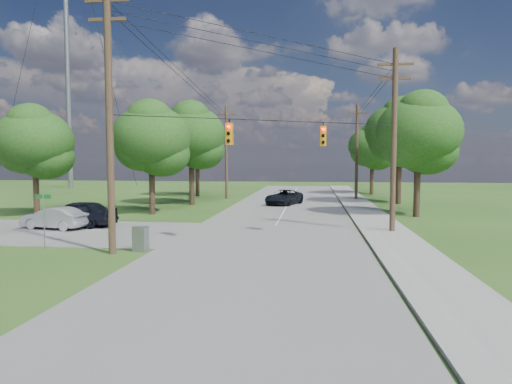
# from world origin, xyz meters

# --- Properties ---
(ground) EXTENTS (140.00, 140.00, 0.00)m
(ground) POSITION_xyz_m (0.00, 0.00, 0.00)
(ground) COLOR #2D541C
(ground) RESTS_ON ground
(main_road) EXTENTS (10.00, 100.00, 0.03)m
(main_road) POSITION_xyz_m (2.00, 5.00, 0.01)
(main_road) COLOR gray
(main_road) RESTS_ON ground
(sidewalk_east) EXTENTS (2.60, 100.00, 0.12)m
(sidewalk_east) POSITION_xyz_m (8.70, 5.00, 0.06)
(sidewalk_east) COLOR #ABA9A0
(sidewalk_east) RESTS_ON ground
(pole_sw) EXTENTS (2.00, 0.32, 12.00)m
(pole_sw) POSITION_xyz_m (-4.60, 0.40, 6.23)
(pole_sw) COLOR #4E3B28
(pole_sw) RESTS_ON ground
(pole_ne) EXTENTS (2.00, 0.32, 10.50)m
(pole_ne) POSITION_xyz_m (8.90, 8.00, 5.47)
(pole_ne) COLOR #4E3B28
(pole_ne) RESTS_ON ground
(pole_north_e) EXTENTS (2.00, 0.32, 10.00)m
(pole_north_e) POSITION_xyz_m (8.90, 30.00, 5.13)
(pole_north_e) COLOR #4E3B28
(pole_north_e) RESTS_ON ground
(pole_north_w) EXTENTS (2.00, 0.32, 10.00)m
(pole_north_w) POSITION_xyz_m (-5.00, 30.00, 5.13)
(pole_north_w) COLOR #4E3B28
(pole_north_w) RESTS_ON ground
(power_lines) EXTENTS (13.93, 29.62, 4.93)m
(power_lines) POSITION_xyz_m (1.50, 11.54, 9.15)
(power_lines) COLOR black
(power_lines) RESTS_ON ground
(traffic_signals) EXTENTS (4.91, 3.27, 1.05)m
(traffic_signals) POSITION_xyz_m (2.55, 4.43, 5.50)
(traffic_signals) COLOR orange
(traffic_signals) RESTS_ON ground
(radio_mast) EXTENTS (0.70, 0.70, 45.00)m
(radio_mast) POSITION_xyz_m (-32.00, 46.00, 22.50)
(radio_mast) COLOR gray
(radio_mast) RESTS_ON ground
(tree_w_near) EXTENTS (6.00, 6.00, 8.40)m
(tree_w_near) POSITION_xyz_m (-8.00, 15.00, 5.92)
(tree_w_near) COLOR #412C20
(tree_w_near) RESTS_ON ground
(tree_w_mid) EXTENTS (6.40, 6.40, 9.22)m
(tree_w_mid) POSITION_xyz_m (-7.00, 23.00, 6.58)
(tree_w_mid) COLOR #412C20
(tree_w_mid) RESTS_ON ground
(tree_w_far) EXTENTS (6.00, 6.00, 8.73)m
(tree_w_far) POSITION_xyz_m (-9.00, 33.00, 6.25)
(tree_w_far) COLOR #412C20
(tree_w_far) RESTS_ON ground
(tree_e_near) EXTENTS (6.20, 6.20, 8.81)m
(tree_e_near) POSITION_xyz_m (12.00, 16.00, 6.25)
(tree_e_near) COLOR #412C20
(tree_e_near) RESTS_ON ground
(tree_e_mid) EXTENTS (6.60, 6.60, 9.64)m
(tree_e_mid) POSITION_xyz_m (12.50, 26.00, 6.91)
(tree_e_mid) COLOR #412C20
(tree_e_mid) RESTS_ON ground
(tree_e_far) EXTENTS (5.80, 5.80, 8.32)m
(tree_e_far) POSITION_xyz_m (11.50, 38.00, 5.92)
(tree_e_far) COLOR #412C20
(tree_e_far) RESTS_ON ground
(tree_cross_n) EXTENTS (5.60, 5.60, 7.91)m
(tree_cross_n) POSITION_xyz_m (-16.00, 12.50, 5.59)
(tree_cross_n) COLOR #412C20
(tree_cross_n) RESTS_ON ground
(car_cross_dark) EXTENTS (4.89, 2.05, 1.65)m
(car_cross_dark) POSITION_xyz_m (-10.33, 7.96, 0.86)
(car_cross_dark) COLOR black
(car_cross_dark) RESTS_ON cross_road
(car_cross_silver) EXTENTS (4.28, 2.18, 1.35)m
(car_cross_silver) POSITION_xyz_m (-11.22, 6.84, 0.71)
(car_cross_silver) COLOR #B0B3B7
(car_cross_silver) RESTS_ON cross_road
(car_main_north) EXTENTS (3.78, 5.45, 1.38)m
(car_main_north) POSITION_xyz_m (1.67, 23.87, 0.72)
(car_main_north) COLOR black
(car_main_north) RESTS_ON main_road
(control_cabinet) EXTENTS (0.70, 0.55, 1.15)m
(control_cabinet) POSITION_xyz_m (-3.50, 1.00, 0.57)
(control_cabinet) COLOR gray
(control_cabinet) RESTS_ON ground
(street_name_sign) EXTENTS (0.78, 0.08, 2.60)m
(street_name_sign) POSITION_xyz_m (-8.22, 1.00, 1.66)
(street_name_sign) COLOR gray
(street_name_sign) RESTS_ON ground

